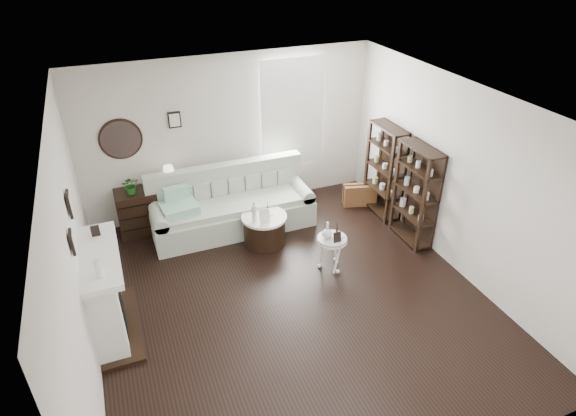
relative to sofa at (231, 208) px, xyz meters
name	(u,v)px	position (x,y,z in m)	size (l,w,h in m)	color
room	(272,116)	(0.97, 0.62, 1.26)	(5.50, 5.50, 5.50)	black
fireplace	(105,296)	(-2.08, -1.78, 0.20)	(0.50, 1.40, 1.84)	white
shelf_unit_far	(385,171)	(2.57, -0.53, 0.46)	(0.30, 0.80, 1.60)	black
shelf_unit_near	(415,195)	(2.57, -1.43, 0.46)	(0.30, 0.80, 1.60)	black
sofa	(231,208)	(0.00, 0.00, 0.00)	(2.64, 0.91, 1.02)	#A4B09D
quilt	(179,208)	(-0.86, -0.13, 0.26)	(0.55, 0.45, 0.14)	#25896F
suitcase	(360,195)	(2.34, -0.18, -0.14)	(0.59, 0.20, 0.39)	brown
dresser	(153,209)	(-1.22, 0.39, 0.04)	(1.13, 0.48, 0.75)	black
table_lamp	(169,176)	(-0.89, 0.39, 0.58)	(0.22, 0.22, 0.34)	#F1E2CB
potted_plant	(131,185)	(-1.50, 0.34, 0.56)	(0.27, 0.23, 0.29)	#1A5217
drum_table	(264,229)	(0.34, -0.68, -0.09)	(0.72, 0.72, 0.50)	black
pedestal_table	(332,240)	(1.04, -1.66, 0.14)	(0.44, 0.44, 0.53)	silver
eiffel_drum	(268,208)	(0.42, -0.63, 0.25)	(0.11, 0.11, 0.19)	black
bottle_drum	(254,211)	(0.16, -0.76, 0.32)	(0.08, 0.08, 0.33)	silver
card_frame_drum	(265,216)	(0.29, -0.86, 0.27)	(0.17, 0.01, 0.22)	white
eiffel_ped	(337,230)	(1.12, -1.63, 0.29)	(0.12, 0.12, 0.20)	black
flask_ped	(327,230)	(0.96, -1.64, 0.33)	(0.15, 0.15, 0.27)	silver
card_frame_ped	(337,237)	(1.05, -1.77, 0.27)	(0.12, 0.01, 0.15)	black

